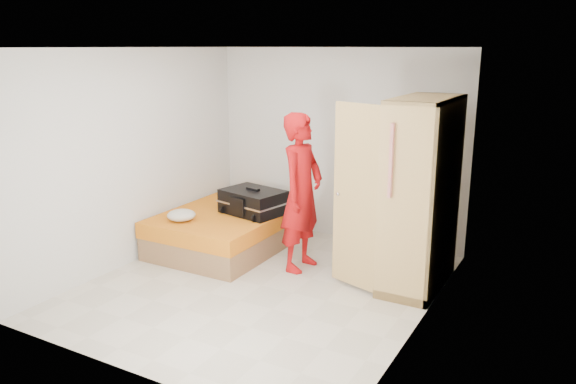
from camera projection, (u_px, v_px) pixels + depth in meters
The scene contains 7 objects.
room at pixel (260, 173), 5.99m from camera, with size 4.00×4.02×2.60m.
bed at pixel (230, 228), 7.50m from camera, with size 1.42×2.02×0.50m.
wardrobe at pixel (416, 199), 6.11m from camera, with size 1.15×1.20×2.10m.
person at pixel (302, 192), 6.61m from camera, with size 0.69×0.45×1.88m, color #B9120B.
suitcase at pixel (253, 202), 7.29m from camera, with size 0.89×0.73×0.34m.
round_cushion at pixel (181, 215), 7.00m from camera, with size 0.36×0.36×0.14m, color beige.
pillow at pixel (266, 194), 8.11m from camera, with size 0.50×0.25×0.09m, color beige.
Camera 1 is at (3.10, -4.96, 2.62)m, focal length 35.00 mm.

